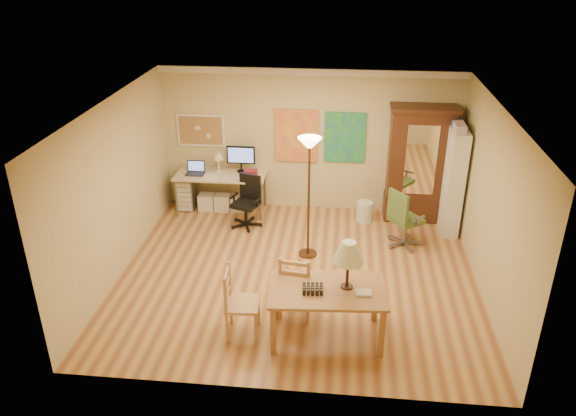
# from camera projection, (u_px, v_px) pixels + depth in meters

# --- Properties ---
(floor) EXTENTS (5.50, 5.50, 0.00)m
(floor) POSITION_uv_depth(u_px,v_px,m) (297.00, 275.00, 8.78)
(floor) COLOR brown
(floor) RESTS_ON ground
(crown_molding) EXTENTS (5.50, 0.08, 0.12)m
(crown_molding) POSITION_uv_depth(u_px,v_px,m) (311.00, 72.00, 9.84)
(crown_molding) COLOR white
(crown_molding) RESTS_ON floor
(corkboard) EXTENTS (0.90, 0.04, 0.62)m
(corkboard) POSITION_uv_depth(u_px,v_px,m) (201.00, 130.00, 10.53)
(corkboard) COLOR #A3784C
(corkboard) RESTS_ON floor
(art_panel_left) EXTENTS (0.80, 0.04, 1.00)m
(art_panel_left) POSITION_uv_depth(u_px,v_px,m) (296.00, 136.00, 10.39)
(art_panel_left) COLOR yellow
(art_panel_left) RESTS_ON floor
(art_panel_right) EXTENTS (0.75, 0.04, 0.95)m
(art_panel_right) POSITION_uv_depth(u_px,v_px,m) (345.00, 138.00, 10.31)
(art_panel_right) COLOR teal
(art_panel_right) RESTS_ON floor
(dining_table) EXTENTS (1.54, 0.99, 1.39)m
(dining_table) POSITION_uv_depth(u_px,v_px,m) (335.00, 279.00, 7.06)
(dining_table) COLOR olive
(dining_table) RESTS_ON floor
(ladder_chair_back) EXTENTS (0.50, 0.49, 0.96)m
(ladder_chair_back) POSITION_uv_depth(u_px,v_px,m) (297.00, 287.00, 7.66)
(ladder_chair_back) COLOR #A07C49
(ladder_chair_back) RESTS_ON floor
(ladder_chair_left) EXTENTS (0.46, 0.48, 0.97)m
(ladder_chair_left) POSITION_uv_depth(u_px,v_px,m) (240.00, 304.00, 7.29)
(ladder_chair_left) COLOR #A07C49
(ladder_chair_left) RESTS_ON floor
(torchiere_lamp) EXTENTS (0.37, 0.37, 2.04)m
(torchiere_lamp) POSITION_uv_depth(u_px,v_px,m) (309.00, 163.00, 8.64)
(torchiere_lamp) COLOR #422A1A
(torchiere_lamp) RESTS_ON floor
(computer_desk) EXTENTS (1.69, 0.74, 1.28)m
(computer_desk) POSITION_uv_depth(u_px,v_px,m) (223.00, 188.00, 10.66)
(computer_desk) COLOR #C1A68D
(computer_desk) RESTS_ON floor
(office_chair_black) EXTENTS (0.58, 0.58, 0.95)m
(office_chair_black) POSITION_uv_depth(u_px,v_px,m) (247.00, 213.00, 10.19)
(office_chair_black) COLOR black
(office_chair_black) RESTS_ON floor
(office_chair_green) EXTENTS (0.66, 0.66, 1.03)m
(office_chair_green) POSITION_uv_depth(u_px,v_px,m) (404.00, 231.00, 9.51)
(office_chair_green) COLOR slate
(office_chair_green) RESTS_ON floor
(drawer_cart) EXTENTS (0.33, 0.39, 0.66)m
(drawer_cart) POSITION_uv_depth(u_px,v_px,m) (186.00, 193.00, 10.81)
(drawer_cart) COLOR slate
(drawer_cart) RESTS_ON floor
(armoire) EXTENTS (1.16, 0.55, 2.14)m
(armoire) POSITION_uv_depth(u_px,v_px,m) (418.00, 171.00, 10.20)
(armoire) COLOR #3B1C10
(armoire) RESTS_ON floor
(bookshelf) EXTENTS (0.28, 0.75, 1.88)m
(bookshelf) POSITION_uv_depth(u_px,v_px,m) (453.00, 181.00, 9.75)
(bookshelf) COLOR white
(bookshelf) RESTS_ON floor
(wastebin) EXTENTS (0.31, 0.31, 0.38)m
(wastebin) POSITION_uv_depth(u_px,v_px,m) (364.00, 212.00, 10.37)
(wastebin) COLOR silver
(wastebin) RESTS_ON floor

